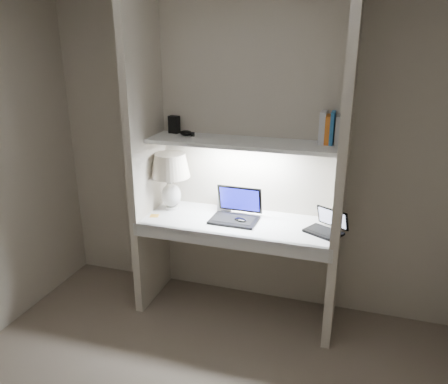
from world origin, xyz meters
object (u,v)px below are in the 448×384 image
at_px(laptop_main, 236,212).
at_px(book_row, 335,129).
at_px(table_lamp, 170,172).
at_px(laptop_netbook, 327,227).
at_px(speaker, 225,200).

distance_m(laptop_main, book_row, 0.94).
distance_m(table_lamp, laptop_netbook, 1.26).
relative_size(laptop_netbook, book_row, 1.41).
bearing_deg(table_lamp, book_row, 4.91).
height_order(table_lamp, laptop_main, table_lamp).
xyz_separation_m(laptop_netbook, book_row, (-0.01, 0.19, 0.66)).
bearing_deg(laptop_main, speaker, 131.72).
bearing_deg(book_row, laptop_netbook, -86.59).
distance_m(table_lamp, book_row, 1.29).
xyz_separation_m(table_lamp, book_row, (1.22, 0.10, 0.39)).
bearing_deg(speaker, laptop_main, -54.04).
distance_m(table_lamp, laptop_main, 0.61).
xyz_separation_m(laptop_netbook, speaker, (-0.82, 0.20, 0.04)).
xyz_separation_m(laptop_main, speaker, (-0.14, 0.16, 0.02)).
xyz_separation_m(table_lamp, laptop_main, (0.55, -0.05, -0.25)).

